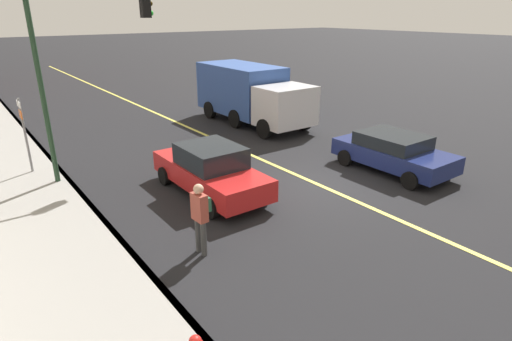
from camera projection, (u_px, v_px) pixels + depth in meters
name	position (u px, v px, depth m)	size (l,w,h in m)	color
ground	(319.00, 185.00, 14.03)	(200.00, 200.00, 0.00)	black
sidewalk_slab	(55.00, 267.00, 9.42)	(80.00, 3.32, 0.15)	gray
curb_edge	(124.00, 245.00, 10.30)	(80.00, 0.16, 0.15)	slate
lane_stripe_center	(319.00, 185.00, 14.03)	(80.00, 0.16, 0.01)	#D8CC4C
car_red	(210.00, 170.00, 13.17)	(4.60, 1.95, 1.59)	red
car_navy	(393.00, 152.00, 15.07)	(4.23, 2.10, 1.36)	navy
truck_blue	(250.00, 93.00, 21.34)	(7.02, 2.65, 2.85)	silver
pedestrian_with_backpack	(200.00, 213.00, 9.75)	(0.44, 0.38, 1.79)	#383838
traffic_light_mast	(83.00, 47.00, 13.27)	(0.28, 3.93, 6.41)	#1E3823
street_sign_post	(24.00, 131.00, 14.31)	(0.60, 0.08, 2.74)	slate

